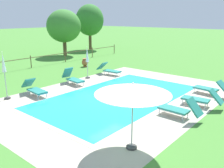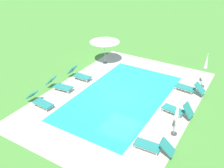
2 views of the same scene
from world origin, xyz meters
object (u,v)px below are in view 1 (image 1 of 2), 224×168
Objects in this scene: tree_far_west at (64,26)px; patio_umbrella_open_foreground at (133,89)px; patio_umbrella_closed_row_west at (87,58)px; sun_lounger_south_mid at (211,88)px; patio_umbrella_closed_row_mid_west at (4,69)px; sun_lounger_north_near_steps at (34,89)px; sun_lounger_north_end at (201,99)px; sun_lounger_north_mid at (180,109)px; sun_lounger_north_far at (73,78)px; terracotta_urn_near_fence at (85,62)px; tree_east_mid at (90,20)px; sun_lounger_south_near_corner at (109,70)px.

patio_umbrella_open_foreground is at bearing -123.52° from tree_far_west.
sun_lounger_south_mid is at bearing -77.95° from patio_umbrella_closed_row_west.
patio_umbrella_closed_row_mid_west reaches higher than patio_umbrella_open_foreground.
sun_lounger_north_end is (4.21, -7.71, 0.01)m from sun_lounger_north_near_steps.
sun_lounger_north_far is (0.68, 7.67, 0.01)m from sun_lounger_north_mid.
sun_lounger_north_far is 5.71m from terracotta_urn_near_fence.
sun_lounger_north_far is 0.94× the size of sun_lounger_south_mid.
sun_lounger_north_end reaches higher than sun_lounger_south_mid.
sun_lounger_north_end is 22.80m from tree_east_mid.
sun_lounger_north_end is 11.86m from terracotta_urn_near_fence.
tree_far_west is at bearing 56.48° from patio_umbrella_open_foreground.
patio_umbrella_closed_row_west reaches higher than sun_lounger_north_far.
terracotta_urn_near_fence is at bearing 74.39° from sun_lounger_north_end.
sun_lounger_north_mid is at bearing -1.17° from patio_umbrella_open_foreground.
tree_east_mid is at bearing 35.99° from sun_lounger_north_near_steps.
patio_umbrella_open_foreground reaches higher than terracotta_urn_near_fence.
sun_lounger_north_far reaches higher than sun_lounger_south_near_corner.
patio_umbrella_closed_row_mid_west is at bearing 156.31° from sun_lounger_north_near_steps.
sun_lounger_north_end reaches higher than sun_lounger_north_near_steps.
sun_lounger_south_mid is at bearing -116.70° from tree_east_mid.
patio_umbrella_closed_row_mid_west reaches higher than sun_lounger_north_end.
sun_lounger_north_mid is 12.35m from terracotta_urn_near_fence.
sun_lounger_south_near_corner is 0.88× the size of patio_umbrella_closed_row_west.
tree_east_mid is at bearing 63.30° from sun_lounger_south_mid.
sun_lounger_north_far is 12.79m from tree_far_west.
patio_umbrella_closed_row_west is at bearing -135.69° from tree_east_mid.
terracotta_urn_near_fence is (8.57, 11.15, -1.67)m from patio_umbrella_open_foreground.
patio_umbrella_closed_row_west is 15.92m from tree_east_mid.
tree_far_west is (5.81, 9.55, 1.78)m from patio_umbrella_closed_row_west.
terracotta_urn_near_fence is (0.96, 3.61, 0.01)m from sun_lounger_south_near_corner.
sun_lounger_north_near_steps is at bearing 130.49° from sun_lounger_south_mid.
sun_lounger_north_near_steps is 2.93m from sun_lounger_north_far.
tree_far_west reaches higher than sun_lounger_north_end.
tree_far_west reaches higher than sun_lounger_north_near_steps.
patio_umbrella_closed_row_mid_west reaches higher than patio_umbrella_closed_row_west.
sun_lounger_south_mid is 18.24m from tree_far_west.
tree_far_west is at bearing 68.17° from sun_lounger_south_near_corner.
patio_umbrella_open_foreground is 0.48× the size of tree_far_west.
sun_lounger_north_end is at bearing -2.88° from patio_umbrella_open_foreground.
sun_lounger_north_far is 17.61m from tree_east_mid.
tree_far_west is at bearing 39.05° from patio_umbrella_closed_row_mid_west.
sun_lounger_south_near_corner is at bearing -3.48° from patio_umbrella_closed_row_mid_west.
sun_lounger_south_mid reaches higher than terracotta_urn_near_fence.
sun_lounger_north_near_steps is 1.03× the size of sun_lounger_north_end.
sun_lounger_south_mid is 0.79× the size of patio_umbrella_closed_row_mid_west.
sun_lounger_north_end reaches higher than sun_lounger_south_near_corner.
sun_lounger_south_near_corner is at bearing -104.86° from terracotta_urn_near_fence.
tree_east_mid is at bearing 32.55° from patio_umbrella_closed_row_mid_west.
sun_lounger_north_near_steps is 8.79m from sun_lounger_north_end.
tree_far_west is 0.86× the size of tree_east_mid.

